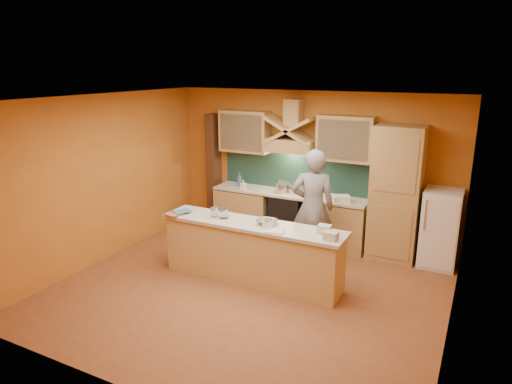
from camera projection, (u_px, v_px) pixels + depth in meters
The scene contains 36 objects.
floor at pixel (249, 289), 6.82m from camera, with size 5.50×5.00×0.01m, color brown.
ceiling at pixel (248, 99), 6.07m from camera, with size 5.50×5.00×0.01m, color white.
wall_back at pixel (310, 166), 8.59m from camera, with size 5.50×0.02×2.80m, color #C06F25.
wall_front at pixel (124, 267), 4.30m from camera, with size 5.50×0.02×2.80m, color #C06F25.
wall_left at pixel (104, 179), 7.65m from camera, with size 0.02×5.00×2.80m, color #C06F25.
wall_right at pixel (459, 231), 5.24m from camera, with size 0.02×5.00×2.80m, color #C06F25.
base_cabinet_left at pixel (245, 210), 9.14m from camera, with size 1.10×0.60×0.86m, color tan.
base_cabinet_right at pixel (336, 225), 8.31m from camera, with size 1.10×0.60×0.86m, color tan.
counter_top at pixel (289, 194), 8.60m from camera, with size 3.00×0.62×0.04m, color beige.
stove at pixel (288, 216), 8.72m from camera, with size 0.60×0.58×0.90m, color black.
backsplash at pixel (295, 173), 8.75m from camera, with size 3.00×0.03×0.70m, color #17322C.
range_hood at pixel (291, 145), 8.39m from camera, with size 0.92×0.50×0.24m, color tan.
hood_chimney at pixel (294, 113), 8.33m from camera, with size 0.30×0.30×0.50m, color tan.
upper_cabinet_left at pixel (245, 131), 8.85m from camera, with size 1.00×0.35×0.80m, color tan.
upper_cabinet_right at pixel (346, 139), 7.97m from camera, with size 1.00×0.35×0.80m, color tan.
pantry_column at pixel (396, 194), 7.68m from camera, with size 0.80×0.60×2.30m, color tan.
fridge at pixel (440, 229), 7.48m from camera, with size 0.58×0.60×1.30m, color white.
trim_column_left at pixel (214, 170), 9.42m from camera, with size 0.20×0.30×2.30m, color #472816.
island_body at pixel (252, 254), 7.00m from camera, with size 2.80×0.55×0.88m, color tan.
island_top at pixel (252, 224), 6.87m from camera, with size 2.90×0.62×0.05m, color beige.
person at pixel (313, 207), 7.52m from camera, with size 0.71×0.47×1.95m, color gray.
pot_large at pixel (282, 189), 8.61m from camera, with size 0.23×0.23×0.17m, color #B4B3BA.
pot_small at pixel (294, 191), 8.55m from camera, with size 0.22×0.22×0.13m, color silver.
soap_bottle_a at pixel (243, 185), 8.76m from camera, with size 0.09×0.09×0.20m, color white.
soap_bottle_b at pixel (239, 179), 9.04m from camera, with size 0.10×0.10×0.27m, color #315787.
bowl_back at pixel (331, 196), 8.23m from camera, with size 0.21×0.21×0.06m, color silver.
dish_rack at pixel (341, 199), 8.03m from camera, with size 0.29×0.23×0.11m, color white.
book_lower at pixel (171, 212), 7.32m from camera, with size 0.24×0.32×0.03m, color #BD5C43.
book_upper at pixel (179, 210), 7.39m from camera, with size 0.21×0.29×0.02m, color #3E6989.
jar_large at pixel (224, 213), 7.07m from camera, with size 0.15×0.15×0.15m, color white.
jar_small at pixel (214, 212), 7.13m from camera, with size 0.11×0.11×0.15m, color silver.
kitchen_scale at pixel (268, 224), 6.65m from camera, with size 0.13×0.13×0.11m, color white.
mixing_bowl at pixel (267, 222), 6.80m from camera, with size 0.30×0.30×0.07m, color silver.
cloth at pixel (275, 231), 6.50m from camera, with size 0.26×0.20×0.02m, color beige.
grocery_bag_a at pixel (324, 229), 6.44m from camera, with size 0.18×0.15×0.12m, color beige.
grocery_bag_b at pixel (331, 236), 6.18m from camera, with size 0.19×0.15×0.11m, color beige.
Camera 1 is at (2.90, -5.46, 3.23)m, focal length 32.00 mm.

